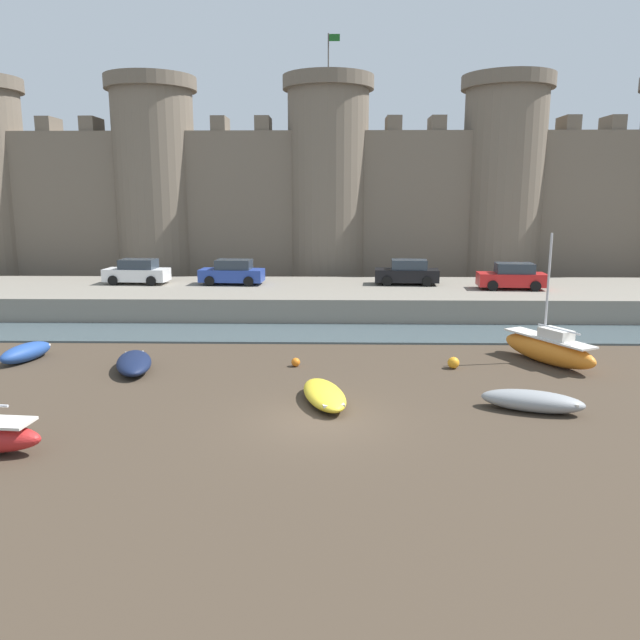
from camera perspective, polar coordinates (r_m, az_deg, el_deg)
name	(u,v)px	position (r m, az deg, el deg)	size (l,w,h in m)	color
ground_plane	(320,421)	(20.45, 0.01, -9.26)	(160.00, 160.00, 0.00)	#423528
water_channel	(325,333)	(32.77, 0.47, -1.22)	(80.00, 4.50, 0.10)	#47565B
quay_road	(327,298)	(39.76, 0.60, 2.01)	(65.81, 10.00, 1.44)	gray
castle	(328,193)	(49.42, 0.74, 11.53)	(60.70, 6.89, 18.92)	#706354
rowboat_near_channel_left	(26,352)	(30.39, -25.29, -2.66)	(1.74, 3.02, 0.78)	#234793
rowboat_midflat_right	(532,401)	(22.44, 18.85, -6.99)	(3.55, 2.13, 0.71)	gray
rowboat_near_channel_right	(134,362)	(27.13, -16.65, -3.74)	(2.36, 3.84, 0.67)	#141E3D
rowboat_foreground_right	(324,394)	(22.05, 0.40, -6.81)	(2.11, 3.69, 0.62)	yellow
sailboat_foreground_left	(548,348)	(28.77, 20.16, -2.45)	(3.31, 4.99, 5.62)	orange
mooring_buoy_near_shore	(453,363)	(26.94, 12.10, -3.84)	(0.49, 0.49, 0.49)	orange
mooring_buoy_off_centre	(296,362)	(26.67, -2.24, -3.88)	(0.38, 0.38, 0.38)	orange
car_quay_east	(512,277)	(40.42, 17.17, 3.81)	(4.21, 2.09, 1.62)	red
car_quay_west	(407,273)	(41.04, 7.98, 4.31)	(4.21, 2.09, 1.62)	black
car_quay_centre_west	(137,272)	(42.67, -16.38, 4.23)	(4.21, 2.09, 1.62)	silver
car_quay_centre_east	(232,273)	(41.09, -8.02, 4.32)	(4.21, 2.09, 1.62)	#263F99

